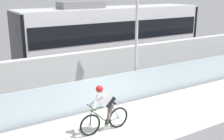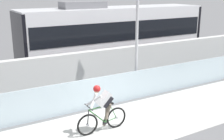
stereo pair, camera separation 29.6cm
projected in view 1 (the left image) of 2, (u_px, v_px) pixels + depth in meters
ground_plane at (117, 128)px, 9.60m from camera, size 200.00×200.00×0.00m
bike_path_deck at (117, 128)px, 9.60m from camera, size 32.00×3.20×0.01m
glass_parapet at (91, 94)px, 10.95m from camera, size 32.00×0.05×1.21m
concrete_barrier_wall at (71, 75)px, 12.34m from camera, size 32.00×0.36×1.84m
tram_rail_near at (52, 80)px, 14.62m from camera, size 32.00×0.08×0.01m
tram_rail_far at (43, 73)px, 15.80m from camera, size 32.00×0.08×0.01m
tram at (112, 34)px, 16.73m from camera, size 11.06×2.54×3.81m
cyclist_on_bike at (105, 109)px, 9.16m from camera, size 1.77×0.58×1.61m
lamp_post_antenna at (137, 19)px, 11.63m from camera, size 0.28×0.28×5.20m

